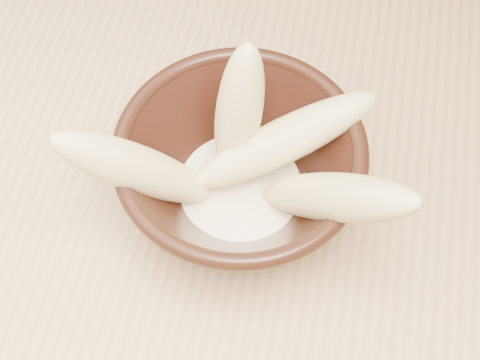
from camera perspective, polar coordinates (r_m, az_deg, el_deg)
name	(u,v)px	position (r m, az deg, el deg)	size (l,w,h in m)	color
table	(33,164)	(0.73, -17.26, 1.35)	(1.20, 0.80, 0.75)	tan
bowl	(240,175)	(0.53, 0.00, 0.47)	(0.19, 0.19, 0.11)	black
milk_puddle	(240,190)	(0.56, 0.00, -0.84)	(0.11, 0.11, 0.02)	beige
banana_upright	(239,114)	(0.51, -0.11, 5.66)	(0.04, 0.04, 0.14)	#E6D888
banana_left	(139,169)	(0.50, -8.64, 0.91)	(0.04, 0.04, 0.15)	#E6D888
banana_right	(332,197)	(0.48, 7.87, -1.46)	(0.04, 0.04, 0.17)	#E6D888
banana_across	(283,141)	(0.52, 3.68, 3.31)	(0.04, 0.04, 0.16)	#E6D888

